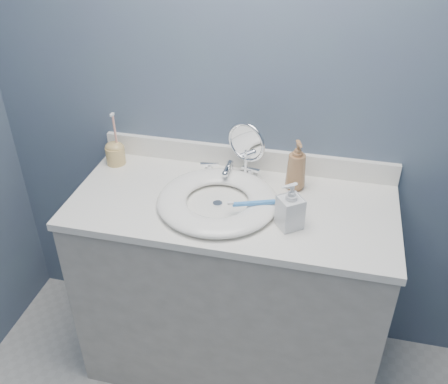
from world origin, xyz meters
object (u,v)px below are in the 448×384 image
(soap_bottle_clear, at_px, (291,206))
(toothbrush_holder, at_px, (115,152))
(soap_bottle_amber, at_px, (297,165))
(makeup_mirror, at_px, (246,149))

(soap_bottle_clear, height_order, toothbrush_holder, toothbrush_holder)
(soap_bottle_clear, xyz_separation_m, toothbrush_holder, (-0.76, 0.27, -0.03))
(soap_bottle_amber, xyz_separation_m, toothbrush_holder, (-0.76, 0.02, -0.05))
(makeup_mirror, xyz_separation_m, toothbrush_holder, (-0.55, -0.01, -0.08))
(makeup_mirror, height_order, toothbrush_holder, makeup_mirror)
(toothbrush_holder, bearing_deg, soap_bottle_amber, -1.37)
(soap_bottle_amber, bearing_deg, makeup_mirror, 152.22)
(makeup_mirror, relative_size, soap_bottle_clear, 1.40)
(soap_bottle_amber, bearing_deg, toothbrush_holder, 158.96)
(soap_bottle_amber, xyz_separation_m, soap_bottle_clear, (0.01, -0.25, -0.01))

